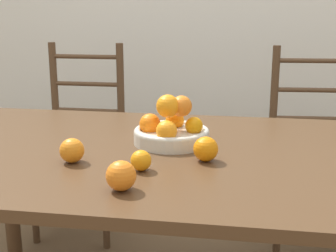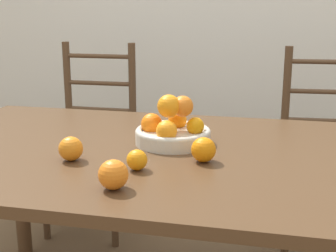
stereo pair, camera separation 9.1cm
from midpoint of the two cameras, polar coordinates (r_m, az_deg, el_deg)
The scene contains 8 objects.
dining_table at distance 1.59m, azimuth -2.04°, elevation -5.74°, with size 1.80×1.05×0.74m.
fruit_bowl at distance 1.62m, azimuth -1.23°, elevation -0.33°, with size 0.26×0.26×0.18m.
orange_loose_0 at distance 1.37m, azimuth -5.23°, elevation -4.23°, with size 0.06×0.06×0.06m.
orange_loose_1 at distance 1.23m, azimuth -7.88°, elevation -6.05°, with size 0.08×0.08×0.08m.
orange_loose_2 at distance 1.47m, azimuth -13.39°, elevation -2.94°, with size 0.08×0.08×0.08m.
orange_loose_3 at distance 1.45m, azimuth 2.81°, elevation -2.83°, with size 0.08×0.08×0.08m.
chair_left at distance 2.57m, azimuth -11.54°, elevation -2.06°, with size 0.42×0.40×1.01m.
chair_right at distance 2.43m, azimuth 16.29°, elevation -3.31°, with size 0.45×0.43×1.01m.
Camera 1 is at (0.25, -1.47, 1.21)m, focal length 50.00 mm.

